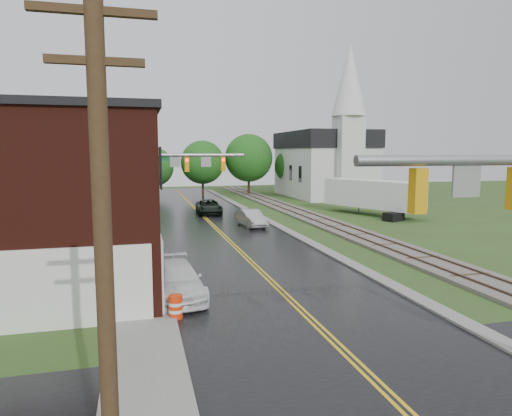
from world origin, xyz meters
name	(u,v)px	position (x,y,z in m)	size (l,w,h in m)	color
main_road	(217,229)	(0.00, 30.00, 0.00)	(10.00, 90.00, 0.02)	black
cross_road	(409,414)	(0.00, 2.00, 0.00)	(60.00, 9.00, 0.02)	black
curb_right	(263,219)	(5.40, 35.00, 0.00)	(0.80, 70.00, 0.12)	gray
sidewalk_left	(141,245)	(-6.20, 25.00, 0.00)	(2.40, 50.00, 0.12)	gray
yellow_house	(67,199)	(-11.00, 26.00, 3.20)	(8.00, 7.00, 6.40)	tan
darkred_building	(95,200)	(-10.00, 35.00, 2.20)	(7.00, 6.00, 4.40)	#3F0F0C
church	(327,156)	(20.00, 53.74, 5.83)	(10.40, 18.40, 20.00)	silver
railroad	(308,216)	(10.00, 35.00, 0.11)	(3.20, 80.00, 0.30)	#59544C
traffic_signal_far	(177,172)	(-3.47, 27.00, 4.97)	(7.34, 0.43, 7.20)	gray
utility_pole_a	(104,261)	(-6.80, 0.00, 4.72)	(1.80, 0.28, 9.00)	#382616
utility_pole_b	(129,180)	(-6.80, 22.00, 4.72)	(1.80, 0.28, 9.00)	#382616
utility_pole_c	(133,168)	(-6.80, 44.00, 4.72)	(1.80, 0.28, 9.00)	#382616
tree_left_c	(56,172)	(-13.85, 39.90, 4.51)	(6.00, 6.00, 7.65)	black
tree_left_e	(114,167)	(-8.85, 45.90, 4.81)	(6.40, 6.40, 8.16)	black
suv_dark	(209,207)	(0.80, 39.69, 0.74)	(2.45, 5.31, 1.48)	black
sedan_silver	(251,218)	(3.10, 30.73, 0.73)	(1.56, 4.46, 1.47)	#A7A8AC
pickup_white	(176,281)	(-4.75, 12.70, 0.75)	(2.10, 5.15, 1.50)	white
semi_trailer	(372,194)	(16.87, 34.66, 2.15)	(6.53, 11.20, 3.58)	black
construction_barrel	(176,307)	(-5.00, 10.00, 0.47)	(0.52, 0.52, 0.93)	red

